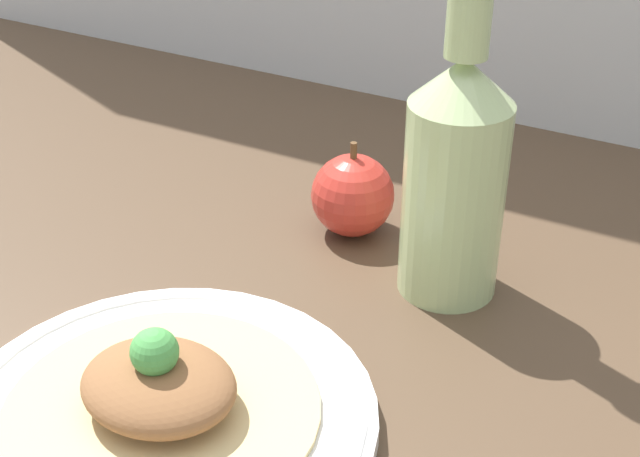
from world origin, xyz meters
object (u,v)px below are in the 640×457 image
(plate, at_px, (163,418))
(apple, at_px, (353,195))
(cider_bottle, at_px, (456,165))
(plated_food, at_px, (159,392))

(plate, relative_size, apple, 3.21)
(plate, distance_m, apple, 0.27)
(apple, bearing_deg, plate, -88.84)
(cider_bottle, bearing_deg, plated_food, -112.38)
(plate, xyz_separation_m, apple, (-0.01, 0.27, 0.03))
(plate, distance_m, cider_bottle, 0.27)
(plated_food, bearing_deg, plate, 0.00)
(apple, bearing_deg, cider_bottle, -20.77)
(plated_food, xyz_separation_m, cider_bottle, (0.10, 0.23, 0.07))
(plate, height_order, cider_bottle, cider_bottle)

